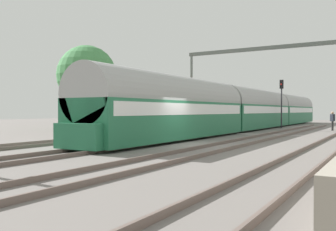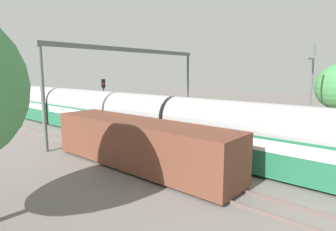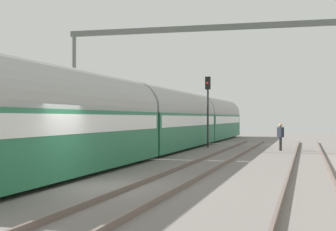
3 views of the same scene
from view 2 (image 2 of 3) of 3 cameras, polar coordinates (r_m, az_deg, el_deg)
The scene contains 8 objects.
track_far_west at distance 12.92m, azimuth 27.05°, elevation -18.22°, with size 1.52×60.00×0.16m.
track_west at distance 16.89m, azimuth 30.65°, elevation -12.03°, with size 1.51×60.00×0.16m.
passenger_train at distance 26.55m, azimuth -12.59°, elevation 0.50°, with size 2.93×49.20×3.82m.
freight_car at distance 17.06m, azimuth -5.87°, elevation -5.69°, with size 2.80×13.00×2.70m.
person_crossing at distance 31.61m, azimuth -2.74°, elevation 0.31°, with size 0.45×0.46×1.73m.
railway_signal_far at distance 29.70m, azimuth -12.86°, elevation 3.74°, with size 0.36×0.30×4.98m.
catenary_gantry at distance 26.56m, azimuth -7.17°, elevation 9.29°, with size 17.52×0.28×7.86m.
catenary_pole_east_mid at distance 27.66m, azimuth 26.90°, elevation 4.62°, with size 1.90×0.20×8.00m.
Camera 2 is at (-17.92, -2.36, 5.77)m, focal length 30.16 mm.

